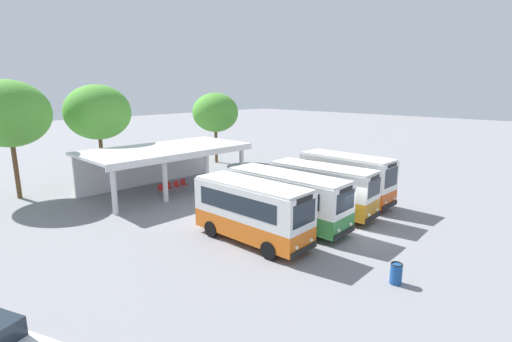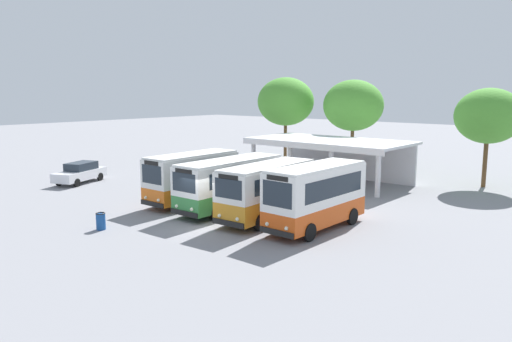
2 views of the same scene
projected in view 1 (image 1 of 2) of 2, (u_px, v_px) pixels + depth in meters
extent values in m
plane|color=gray|center=(346.00, 234.00, 20.77)|extent=(180.00, 180.00, 0.00)
cylinder|color=black|center=(295.00, 238.00, 19.10)|extent=(0.25, 0.91, 0.90)
cylinder|color=black|center=(269.00, 250.00, 17.63)|extent=(0.25, 0.91, 0.90)
cylinder|color=black|center=(238.00, 219.00, 21.78)|extent=(0.25, 0.91, 0.90)
cylinder|color=black|center=(211.00, 229.00, 20.31)|extent=(0.25, 0.91, 0.90)
cube|color=orange|center=(252.00, 226.00, 19.61)|extent=(2.33, 6.65, 1.01)
cube|color=silver|center=(252.00, 201.00, 19.32)|extent=(2.33, 6.65, 1.70)
cube|color=silver|center=(252.00, 184.00, 19.12)|extent=(2.26, 6.45, 0.12)
cube|color=black|center=(304.00, 250.00, 17.51)|extent=(2.02, 0.16, 0.28)
cube|color=#1E2833|center=(304.00, 214.00, 17.16)|extent=(1.74, 0.10, 1.11)
cube|color=black|center=(305.00, 200.00, 17.01)|extent=(1.28, 0.09, 0.24)
cube|color=#1E2833|center=(264.00, 195.00, 20.13)|extent=(0.20, 5.27, 0.94)
cube|color=#1E2833|center=(236.00, 204.00, 18.61)|extent=(0.20, 5.27, 0.94)
sphere|color=#EAEACC|center=(311.00, 240.00, 17.87)|extent=(0.20, 0.20, 0.20)
sphere|color=#EAEACC|center=(296.00, 248.00, 17.03)|extent=(0.20, 0.20, 0.20)
cylinder|color=black|center=(330.00, 222.00, 21.30)|extent=(0.25, 0.91, 0.90)
cylinder|color=black|center=(309.00, 233.00, 19.78)|extent=(0.25, 0.91, 0.90)
cylinder|color=black|center=(267.00, 205.00, 24.39)|extent=(0.25, 0.91, 0.90)
cylinder|color=black|center=(245.00, 213.00, 22.88)|extent=(0.25, 0.91, 0.90)
cube|color=#337F3D|center=(286.00, 211.00, 21.99)|extent=(2.43, 7.67, 1.00)
cube|color=white|center=(287.00, 189.00, 21.71)|extent=(2.43, 7.67, 1.60)
cube|color=white|center=(287.00, 175.00, 21.53)|extent=(2.36, 7.44, 0.12)
cube|color=black|center=(344.00, 233.00, 19.56)|extent=(2.09, 0.16, 0.28)
cube|color=#1E2833|center=(345.00, 201.00, 19.22)|extent=(1.81, 0.10, 1.04)
cube|color=black|center=(346.00, 190.00, 19.08)|extent=(1.32, 0.09, 0.24)
cube|color=#1E2833|center=(296.00, 185.00, 22.56)|extent=(0.22, 6.08, 0.88)
cube|color=#1E2833|center=(273.00, 192.00, 20.98)|extent=(0.22, 6.08, 0.88)
sphere|color=#EAEACC|center=(350.00, 224.00, 19.94)|extent=(0.20, 0.20, 0.20)
sphere|color=#EAEACC|center=(339.00, 231.00, 19.06)|extent=(0.20, 0.20, 0.20)
cylinder|color=black|center=(359.00, 210.00, 23.53)|extent=(0.28, 0.91, 0.90)
cylinder|color=black|center=(344.00, 218.00, 22.01)|extent=(0.28, 0.91, 0.90)
cylinder|color=black|center=(302.00, 197.00, 26.19)|extent=(0.28, 0.91, 0.90)
cylinder|color=black|center=(285.00, 204.00, 24.67)|extent=(0.28, 0.91, 0.90)
cube|color=orange|center=(321.00, 200.00, 24.00)|extent=(2.62, 7.00, 1.10)
cube|color=silver|center=(322.00, 180.00, 23.71)|extent=(2.62, 7.00, 1.54)
cube|color=silver|center=(322.00, 167.00, 23.53)|extent=(2.54, 6.79, 0.12)
cube|color=black|center=(373.00, 217.00, 21.92)|extent=(2.03, 0.25, 0.28)
cube|color=#1E2833|center=(374.00, 188.00, 21.56)|extent=(1.75, 0.18, 1.00)
cube|color=black|center=(375.00, 178.00, 21.43)|extent=(1.28, 0.14, 0.24)
cube|color=#1E2833|center=(329.00, 176.00, 24.55)|extent=(0.44, 5.48, 0.85)
cube|color=#1E2833|center=(312.00, 182.00, 22.97)|extent=(0.44, 5.48, 0.85)
sphere|color=#EAEACC|center=(377.00, 210.00, 22.30)|extent=(0.20, 0.20, 0.20)
sphere|color=#EAEACC|center=(369.00, 215.00, 21.42)|extent=(0.20, 0.20, 0.20)
cylinder|color=black|center=(378.00, 199.00, 25.74)|extent=(0.23, 0.90, 0.90)
cylinder|color=black|center=(364.00, 206.00, 24.32)|extent=(0.23, 0.90, 0.90)
cylinder|color=black|center=(329.00, 188.00, 28.49)|extent=(0.23, 0.90, 0.90)
cylinder|color=black|center=(313.00, 194.00, 27.08)|extent=(0.23, 0.90, 0.90)
cube|color=#D14C14|center=(345.00, 190.00, 26.31)|extent=(2.17, 6.52, 1.00)
cube|color=white|center=(346.00, 170.00, 26.00)|extent=(2.17, 6.52, 1.87)
cube|color=white|center=(347.00, 156.00, 25.79)|extent=(2.11, 6.32, 0.12)
cube|color=black|center=(389.00, 205.00, 24.15)|extent=(2.02, 0.11, 0.28)
cube|color=#1E2833|center=(391.00, 177.00, 23.78)|extent=(1.75, 0.06, 1.22)
cube|color=black|center=(392.00, 166.00, 23.62)|extent=(1.28, 0.06, 0.24)
cube|color=#1E2833|center=(353.00, 167.00, 26.80)|extent=(0.07, 5.21, 1.03)
cube|color=#1E2833|center=(337.00, 172.00, 25.32)|extent=(0.07, 5.21, 1.03)
sphere|color=#EAEACC|center=(394.00, 199.00, 24.50)|extent=(0.20, 0.20, 0.20)
sphere|color=#EAEACC|center=(386.00, 203.00, 23.68)|extent=(0.20, 0.20, 0.20)
cylinder|color=silver|center=(114.00, 190.00, 23.72)|extent=(0.36, 0.36, 3.20)
cylinder|color=silver|center=(165.00, 180.00, 26.34)|extent=(0.36, 0.36, 3.20)
cylinder|color=silver|center=(207.00, 171.00, 28.97)|extent=(0.36, 0.36, 3.20)
cylinder|color=silver|center=(242.00, 164.00, 31.59)|extent=(0.36, 0.36, 3.20)
cube|color=silver|center=(148.00, 165.00, 31.32)|extent=(12.00, 0.20, 3.20)
cube|color=silver|center=(166.00, 149.00, 29.05)|extent=(12.50, 6.31, 0.20)
cube|color=silver|center=(190.00, 157.00, 27.00)|extent=(12.50, 0.10, 0.28)
cylinder|color=slate|center=(165.00, 193.00, 28.14)|extent=(0.03, 0.03, 0.44)
cylinder|color=slate|center=(161.00, 194.00, 27.89)|extent=(0.03, 0.03, 0.44)
cylinder|color=slate|center=(163.00, 192.00, 28.38)|extent=(0.03, 0.03, 0.44)
cylinder|color=slate|center=(159.00, 193.00, 28.14)|extent=(0.03, 0.03, 0.44)
cube|color=#B21E1E|center=(162.00, 190.00, 28.09)|extent=(0.45, 0.45, 0.04)
cube|color=#B21E1E|center=(160.00, 187.00, 28.18)|extent=(0.44, 0.05, 0.40)
cylinder|color=slate|center=(173.00, 191.00, 28.64)|extent=(0.03, 0.03, 0.44)
cylinder|color=slate|center=(169.00, 192.00, 28.40)|extent=(0.03, 0.03, 0.44)
cylinder|color=slate|center=(171.00, 190.00, 28.88)|extent=(0.03, 0.03, 0.44)
cylinder|color=slate|center=(166.00, 191.00, 28.64)|extent=(0.03, 0.03, 0.44)
cube|color=#B21E1E|center=(170.00, 188.00, 28.59)|extent=(0.45, 0.45, 0.04)
cube|color=#B21E1E|center=(168.00, 185.00, 28.68)|extent=(0.44, 0.05, 0.40)
cylinder|color=slate|center=(181.00, 189.00, 29.10)|extent=(0.03, 0.03, 0.44)
cylinder|color=slate|center=(177.00, 190.00, 28.86)|extent=(0.03, 0.03, 0.44)
cylinder|color=slate|center=(178.00, 188.00, 29.34)|extent=(0.03, 0.03, 0.44)
cylinder|color=slate|center=(174.00, 189.00, 29.10)|extent=(0.03, 0.03, 0.44)
cube|color=#B21E1E|center=(177.00, 186.00, 29.05)|extent=(0.45, 0.45, 0.04)
cube|color=#B21E1E|center=(176.00, 183.00, 29.14)|extent=(0.44, 0.05, 0.40)
cylinder|color=slate|center=(187.00, 187.00, 29.63)|extent=(0.03, 0.03, 0.44)
cylinder|color=slate|center=(184.00, 188.00, 29.39)|extent=(0.03, 0.03, 0.44)
cylinder|color=slate|center=(185.00, 187.00, 29.88)|extent=(0.03, 0.03, 0.44)
cylinder|color=slate|center=(181.00, 187.00, 29.64)|extent=(0.03, 0.03, 0.44)
cube|color=#B21E1E|center=(184.00, 185.00, 29.58)|extent=(0.45, 0.45, 0.04)
cube|color=#B21E1E|center=(183.00, 182.00, 29.68)|extent=(0.44, 0.05, 0.40)
cylinder|color=brown|center=(102.00, 158.00, 32.78)|extent=(0.32, 0.32, 3.83)
ellipsoid|color=#4C9933|center=(98.00, 112.00, 31.92)|extent=(5.46, 5.46, 4.64)
cylinder|color=brown|center=(216.00, 146.00, 40.40)|extent=(0.32, 0.32, 3.54)
ellipsoid|color=#4C9933|center=(215.00, 112.00, 39.62)|extent=(4.82, 4.82, 4.09)
cylinder|color=brown|center=(16.00, 171.00, 27.14)|extent=(0.32, 0.32, 4.07)
ellipsoid|color=#4C9933|center=(8.00, 114.00, 26.25)|extent=(5.54, 5.54, 4.71)
cylinder|color=#19478C|center=(396.00, 274.00, 15.46)|extent=(0.48, 0.48, 0.85)
torus|color=black|center=(397.00, 264.00, 15.37)|extent=(0.49, 0.49, 0.06)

